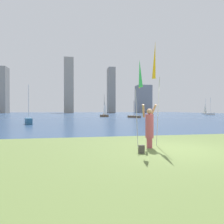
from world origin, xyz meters
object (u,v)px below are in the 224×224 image
Objects in this scene: sailboat_1 at (210,114)px; sailboat_6 at (205,109)px; sailboat_5 at (105,109)px; sailboat_0 at (134,116)px; person at (149,126)px; bag at (142,149)px; kite_flag_right at (155,62)px; sailboat_2 at (29,121)px; kite_flag_left at (140,76)px.

sailboat_6 reaches higher than sailboat_1.
sailboat_5 is (-32.15, -8.45, 1.24)m from sailboat_1.
sailboat_0 is 0.59× the size of sailboat_6.
sailboat_1 reaches higher than sailboat_0.
person is 6.11× the size of bag.
kite_flag_right is 35.09m from sailboat_5.
sailboat_5 reaches higher than kite_flag_right.
sailboat_5 is at bearing -165.28° from sailboat_1.
sailboat_0 is at bearing 42.68° from sailboat_2.
kite_flag_right is 1.35× the size of sailboat_0.
bag is 67.36m from sailboat_6.
kite_flag_left is 31.19m from sailboat_0.
bag is (-1.11, -1.52, -3.49)m from kite_flag_right.
sailboat_5 reaches higher than kite_flag_left.
sailboat_1 is (34.92, 43.37, -3.26)m from kite_flag_right.
person is 2.08m from kite_flag_left.
sailboat_2 is at bearing -146.05° from sailboat_1.
person is 0.53× the size of sailboat_0.
sailboat_2 is 23.58m from sailboat_5.
person is 0.36× the size of sailboat_5.
sailboat_2 is at bearing -141.62° from sailboat_6.
sailboat_6 is (36.77, 17.26, 0.15)m from sailboat_5.
bag is at bearing -96.06° from sailboat_5.
sailboat_6 reaches higher than sailboat_5.
kite_flag_left is 16.95m from sailboat_2.
sailboat_0 is 0.80× the size of sailboat_2.
sailboat_6 is at bearing 35.99° from sailboat_0.
bag is 0.06× the size of sailboat_5.
sailboat_6 is (40.64, 53.70, 1.63)m from bag.
sailboat_2 is (-7.48, 14.99, -2.53)m from kite_flag_left.
kite_flag_left is at bearing -106.13° from sailboat_0.
bag is 0.05× the size of sailboat_6.
sailboat_5 is at bearing 61.65° from sailboat_2.
kite_flag_left is 12.08× the size of bag.
person is 66.23m from sailboat_6.
sailboat_1 reaches higher than kite_flag_left.
sailboat_1 is 33.27m from sailboat_5.
sailboat_6 reaches higher than kite_flag_right.
kite_flag_right is 1.08× the size of sailboat_2.
kite_flag_left is at bearing -63.47° from sailboat_2.
person is at bearing -95.19° from sailboat_5.
kite_flag_left is at bearing -139.73° from kite_flag_right.
person is 0.34× the size of sailboat_1.
person is at bearing 54.98° from bag.
kite_flag_left is 0.62× the size of sailboat_6.
sailboat_1 reaches higher than sailboat_5.
kite_flag_right reaches higher than sailboat_2.
sailboat_0 reaches higher than person.
sailboat_5 is at bearing 83.94° from bag.
kite_flag_right reaches higher than person.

